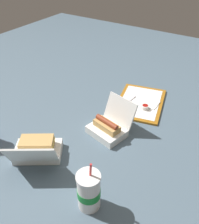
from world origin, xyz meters
name	(u,v)px	position (x,y,z in m)	size (l,w,h in m)	color
ground_plane	(99,120)	(0.00, 0.00, 0.00)	(3.20, 3.20, 0.00)	#4C6070
food_tray	(140,102)	(0.27, -0.12, 0.01)	(0.42, 0.34, 0.01)	#A56619
ketchup_cup	(145,107)	(0.22, -0.17, 0.03)	(0.04, 0.04, 0.02)	white
napkin_stack	(149,103)	(0.28, -0.17, 0.02)	(0.10, 0.10, 0.00)	white
plastic_fork	(130,100)	(0.25, -0.06, 0.02)	(0.11, 0.01, 0.01)	white
clamshell_hotdog_left	(108,127)	(-0.06, -0.10, 0.04)	(0.22, 0.21, 0.17)	white
clamshell_sandwich_front	(37,149)	(-0.37, 0.09, 0.04)	(0.28, 0.28, 0.16)	white
soda_cup_corner	(89,191)	(-0.45, -0.25, 0.08)	(0.09, 0.09, 0.22)	white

